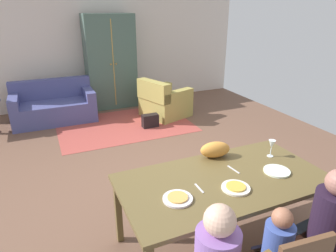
# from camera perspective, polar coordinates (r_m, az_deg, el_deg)

# --- Properties ---
(ground_plane) EXTENTS (7.14, 6.33, 0.02)m
(ground_plane) POSITION_cam_1_polar(r_m,az_deg,el_deg) (4.82, -4.44, -6.05)
(ground_plane) COLOR brown
(back_wall) EXTENTS (7.14, 0.10, 2.70)m
(back_wall) POSITION_cam_1_polar(r_m,az_deg,el_deg) (7.43, -13.32, 14.43)
(back_wall) COLOR beige
(back_wall) RESTS_ON ground_plane
(dining_table) EXTENTS (1.94, 1.01, 0.76)m
(dining_table) POSITION_cam_1_polar(r_m,az_deg,el_deg) (2.89, 10.55, -10.91)
(dining_table) COLOR brown
(dining_table) RESTS_ON ground_plane
(plate_near_man) EXTENTS (0.25, 0.25, 0.02)m
(plate_near_man) POSITION_cam_1_polar(r_m,az_deg,el_deg) (2.53, 1.85, -13.68)
(plate_near_man) COLOR silver
(plate_near_man) RESTS_ON dining_table
(pizza_near_man) EXTENTS (0.17, 0.17, 0.01)m
(pizza_near_man) POSITION_cam_1_polar(r_m,az_deg,el_deg) (2.53, 1.86, -13.40)
(pizza_near_man) COLOR gold
(pizza_near_man) RESTS_ON plate_near_man
(plate_near_child) EXTENTS (0.25, 0.25, 0.02)m
(plate_near_child) POSITION_cam_1_polar(r_m,az_deg,el_deg) (2.73, 12.77, -11.42)
(plate_near_child) COLOR silver
(plate_near_child) RESTS_ON dining_table
(pizza_near_child) EXTENTS (0.17, 0.17, 0.01)m
(pizza_near_child) POSITION_cam_1_polar(r_m,az_deg,el_deg) (2.72, 12.80, -11.16)
(pizza_near_child) COLOR gold
(pizza_near_child) RESTS_ON plate_near_child
(plate_near_woman) EXTENTS (0.25, 0.25, 0.02)m
(plate_near_woman) POSITION_cam_1_polar(r_m,az_deg,el_deg) (3.09, 20.02, -8.07)
(plate_near_woman) COLOR silver
(plate_near_woman) RESTS_ON dining_table
(wine_glass) EXTENTS (0.07, 0.07, 0.19)m
(wine_glass) POSITION_cam_1_polar(r_m,az_deg,el_deg) (3.32, 19.14, -3.43)
(wine_glass) COLOR silver
(wine_glass) RESTS_ON dining_table
(fork) EXTENTS (0.02, 0.15, 0.01)m
(fork) POSITION_cam_1_polar(r_m,az_deg,el_deg) (2.68, 5.97, -11.71)
(fork) COLOR silver
(fork) RESTS_ON dining_table
(knife) EXTENTS (0.03, 0.17, 0.01)m
(knife) POSITION_cam_1_polar(r_m,az_deg,el_deg) (3.01, 12.37, -8.09)
(knife) COLOR silver
(knife) RESTS_ON dining_table
(person_woman) EXTENTS (0.30, 0.41, 1.11)m
(person_woman) POSITION_cam_1_polar(r_m,az_deg,el_deg) (2.91, 27.43, -17.44)
(person_woman) COLOR #313D4A
(person_woman) RESTS_ON ground_plane
(cat) EXTENTS (0.34, 0.21, 0.17)m
(cat) POSITION_cam_1_polar(r_m,az_deg,el_deg) (3.18, 8.97, -4.46)
(cat) COLOR orange
(cat) RESTS_ON dining_table
(area_rug) EXTENTS (2.60, 1.80, 0.01)m
(area_rug) POSITION_cam_1_polar(r_m,az_deg,el_deg) (6.13, -8.24, 0.23)
(area_rug) COLOR #A5443C
(area_rug) RESTS_ON ground_plane
(couch) EXTENTS (1.62, 0.86, 0.82)m
(couch) POSITION_cam_1_polar(r_m,az_deg,el_deg) (6.67, -20.92, 3.51)
(couch) COLOR #474B83
(couch) RESTS_ON ground_plane
(armchair) EXTENTS (1.09, 1.09, 0.82)m
(armchair) POSITION_cam_1_polar(r_m,az_deg,el_deg) (6.47, -0.79, 4.60)
(armchair) COLOR #A59749
(armchair) RESTS_ON ground_plane
(armoire) EXTENTS (1.10, 0.59, 2.10)m
(armoire) POSITION_cam_1_polar(r_m,az_deg,el_deg) (7.14, -10.91, 11.89)
(armoire) COLOR #445E53
(armoire) RESTS_ON ground_plane
(handbag) EXTENTS (0.32, 0.16, 0.26)m
(handbag) POSITION_cam_1_polar(r_m,az_deg,el_deg) (5.94, -3.41, 1.01)
(handbag) COLOR black
(handbag) RESTS_ON ground_plane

